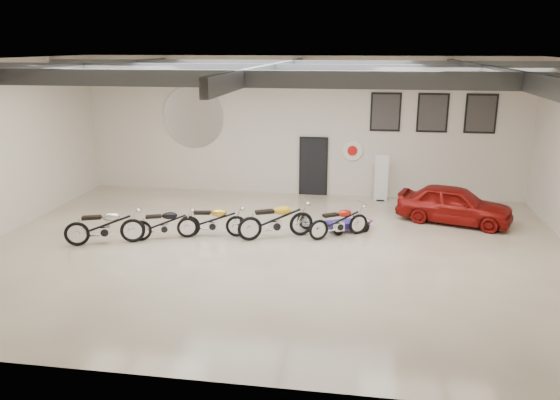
% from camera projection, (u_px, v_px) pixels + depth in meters
% --- Properties ---
extents(floor, '(16.00, 12.00, 0.01)m').
position_uv_depth(floor, '(273.00, 251.00, 14.70)').
color(floor, beige).
rests_on(floor, ground).
extents(ceiling, '(16.00, 12.00, 0.01)m').
position_uv_depth(ceiling, '(272.00, 60.00, 13.33)').
color(ceiling, slate).
rests_on(ceiling, back_wall).
extents(back_wall, '(16.00, 0.02, 5.00)m').
position_uv_depth(back_wall, '(300.00, 127.00, 19.71)').
color(back_wall, beige).
rests_on(back_wall, floor).
extents(ceiling_beams, '(15.80, 11.80, 0.32)m').
position_uv_depth(ceiling_beams, '(272.00, 71.00, 13.40)').
color(ceiling_beams, '#585C60').
rests_on(ceiling_beams, ceiling).
extents(door, '(0.92, 0.08, 2.10)m').
position_uv_depth(door, '(313.00, 167.00, 19.99)').
color(door, black).
rests_on(door, back_wall).
extents(logo_plaque, '(2.30, 0.06, 1.16)m').
position_uv_depth(logo_plaque, '(193.00, 117.00, 20.18)').
color(logo_plaque, silver).
rests_on(logo_plaque, back_wall).
extents(poster_left, '(1.05, 0.08, 1.35)m').
position_uv_depth(poster_left, '(386.00, 112.00, 19.07)').
color(poster_left, black).
rests_on(poster_left, back_wall).
extents(poster_mid, '(1.05, 0.08, 1.35)m').
position_uv_depth(poster_mid, '(433.00, 113.00, 18.83)').
color(poster_mid, black).
rests_on(poster_mid, back_wall).
extents(poster_right, '(1.05, 0.08, 1.35)m').
position_uv_depth(poster_right, '(481.00, 114.00, 18.59)').
color(poster_right, black).
rests_on(poster_right, back_wall).
extents(oil_sign, '(0.72, 0.10, 0.72)m').
position_uv_depth(oil_sign, '(352.00, 151.00, 19.60)').
color(oil_sign, white).
rests_on(oil_sign, back_wall).
extents(banner_stand, '(0.47, 0.19, 1.73)m').
position_uv_depth(banner_stand, '(381.00, 177.00, 19.25)').
color(banner_stand, white).
rests_on(banner_stand, floor).
extents(motorcycle_silver, '(2.22, 1.35, 1.11)m').
position_uv_depth(motorcycle_silver, '(104.00, 225.00, 15.08)').
color(motorcycle_silver, silver).
rests_on(motorcycle_silver, floor).
extents(motorcycle_black, '(1.94, 1.19, 0.96)m').
position_uv_depth(motorcycle_black, '(164.00, 223.00, 15.49)').
color(motorcycle_black, silver).
rests_on(motorcycle_black, floor).
extents(motorcycle_gold, '(2.02, 0.90, 1.02)m').
position_uv_depth(motorcycle_gold, '(213.00, 220.00, 15.68)').
color(motorcycle_gold, silver).
rests_on(motorcycle_gold, floor).
extents(motorcycle_yellow, '(2.27, 1.55, 1.14)m').
position_uv_depth(motorcycle_yellow, '(276.00, 219.00, 15.55)').
color(motorcycle_yellow, silver).
rests_on(motorcycle_yellow, floor).
extents(motorcycle_red, '(1.89, 1.49, 0.97)m').
position_uv_depth(motorcycle_red, '(339.00, 221.00, 15.66)').
color(motorcycle_red, silver).
rests_on(motorcycle_red, floor).
extents(go_kart, '(1.67, 1.32, 0.55)m').
position_uv_depth(go_kart, '(351.00, 221.00, 16.31)').
color(go_kart, navy).
rests_on(go_kart, floor).
extents(vintage_car, '(2.37, 3.73, 1.18)m').
position_uv_depth(vintage_car, '(454.00, 204.00, 16.94)').
color(vintage_car, maroon).
rests_on(vintage_car, floor).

